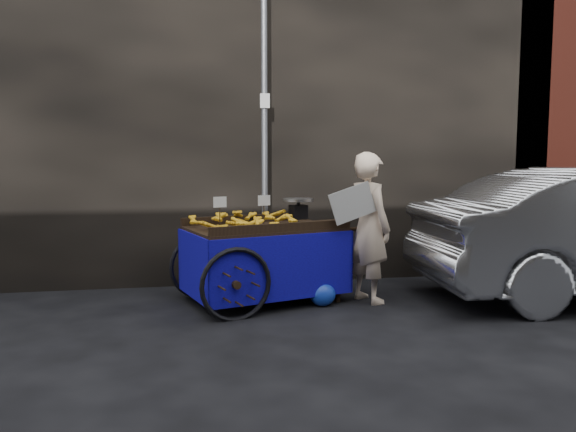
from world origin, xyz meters
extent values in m
plane|color=black|center=(0.00, 0.00, 0.00)|extent=(80.00, 80.00, 0.00)
cube|color=black|center=(-1.00, 2.60, 2.50)|extent=(11.00, 2.00, 5.00)
cube|color=#591E14|center=(5.50, 2.60, 2.50)|extent=(3.00, 2.00, 5.00)
cylinder|color=slate|center=(0.30, 1.30, 2.00)|extent=(0.08, 0.08, 4.00)
cube|color=white|center=(0.30, 1.25, 2.40)|extent=(0.12, 0.02, 0.18)
cube|color=black|center=(0.20, 0.63, 0.85)|extent=(1.94, 1.51, 0.06)
cube|color=black|center=(0.06, 1.11, 0.93)|extent=(1.64, 0.53, 0.11)
cube|color=black|center=(0.34, 0.15, 0.93)|extent=(1.64, 0.53, 0.11)
cube|color=black|center=(1.04, 0.44, 0.43)|extent=(0.07, 0.07, 0.85)
cube|color=black|center=(0.79, 1.25, 0.43)|extent=(0.07, 0.07, 0.85)
cylinder|color=black|center=(1.39, 0.54, 0.85)|extent=(0.52, 0.19, 0.04)
cylinder|color=black|center=(1.15, 1.36, 0.85)|extent=(0.52, 0.19, 0.04)
torus|color=black|center=(-0.20, -0.09, 0.37)|extent=(0.78, 0.28, 0.80)
torus|color=black|center=(-0.53, 1.01, 0.37)|extent=(0.78, 0.28, 0.80)
cylinder|color=black|center=(-0.36, 0.46, 0.37)|extent=(0.39, 1.16, 0.05)
cube|color=#0D067B|center=(0.36, 0.11, 0.49)|extent=(1.68, 0.52, 0.72)
cube|color=#0D067B|center=(0.04, 1.15, 0.49)|extent=(1.68, 0.52, 0.72)
cube|color=#0D067B|center=(-0.63, 0.38, 0.49)|extent=(0.34, 1.07, 0.72)
cube|color=#0D067B|center=(1.03, 0.88, 0.49)|extent=(0.34, 1.07, 0.72)
cube|color=black|center=(0.64, 0.82, 1.03)|extent=(0.23, 0.20, 0.17)
cylinder|color=silver|center=(0.64, 0.82, 1.18)|extent=(0.45, 0.45, 0.03)
cube|color=white|center=(-0.33, 0.35, 1.20)|extent=(0.15, 0.05, 0.12)
cube|color=white|center=(0.18, 0.50, 1.20)|extent=(0.15, 0.05, 0.12)
imported|color=beige|center=(1.40, 0.41, 0.88)|extent=(0.63, 0.75, 1.76)
cube|color=beige|center=(1.15, 0.23, 1.18)|extent=(0.59, 0.07, 0.50)
ellipsoid|color=#1736AE|center=(0.82, 0.29, 0.13)|extent=(0.30, 0.24, 0.27)
camera|label=1|loc=(-0.68, -5.82, 1.68)|focal=35.00mm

